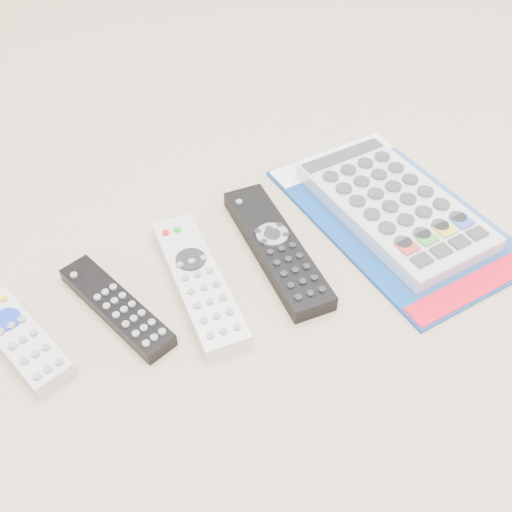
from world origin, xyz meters
TOP-DOWN VIEW (x-y plane):
  - remote_small_grey at (-0.24, 0.04)m, footprint 0.07×0.16m
  - remote_slim_black at (-0.13, 0.03)m, footprint 0.07×0.19m
  - remote_silver_dvd at (-0.03, 0.01)m, footprint 0.10×0.23m
  - remote_large_black at (0.08, 0.00)m, footprint 0.10×0.24m
  - jumbo_remote_packaged at (0.26, -0.03)m, footprint 0.23×0.36m

SIDE VIEW (x-z plane):
  - remote_slim_black at x=-0.13m, z-range 0.00..0.02m
  - remote_small_grey at x=-0.24m, z-range 0.00..0.02m
  - remote_silver_dvd at x=-0.03m, z-range 0.00..0.03m
  - remote_large_black at x=0.08m, z-range 0.00..0.03m
  - jumbo_remote_packaged at x=0.26m, z-range 0.00..0.04m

